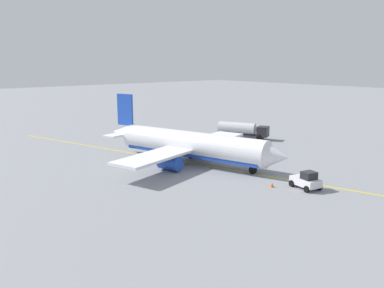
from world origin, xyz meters
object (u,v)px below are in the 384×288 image
refueling_worker (228,138)px  safety_cone_nose (272,185)px  fuel_tanker (242,130)px  airplane (189,145)px  pushback_tug (306,180)px

refueling_worker → safety_cone_nose: 27.58m
refueling_worker → fuel_tanker: bearing=104.1°
refueling_worker → airplane: bearing=-65.3°
fuel_tanker → safety_cone_nose: fuel_tanker is taller
fuel_tanker → pushback_tug: 32.71m
pushback_tug → refueling_worker: size_ratio=2.31×
airplane → fuel_tanker: (-8.51, 20.92, -1.02)m
airplane → safety_cone_nose: bearing=0.2°
fuel_tanker → refueling_worker: bearing=-75.9°
airplane → refueling_worker: 17.24m
safety_cone_nose → fuel_tanker: bearing=139.2°
fuel_tanker → pushback_tug: size_ratio=2.76×
pushback_tug → safety_cone_nose: bearing=-138.4°
pushback_tug → safety_cone_nose: (-3.03, -2.69, -0.72)m
airplane → safety_cone_nose: size_ratio=55.03×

